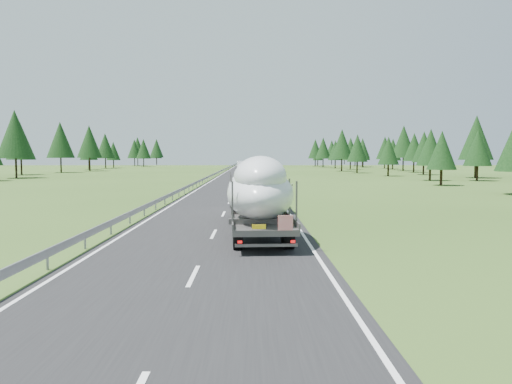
{
  "coord_description": "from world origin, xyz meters",
  "views": [
    {
      "loc": [
        1.96,
        -25.53,
        4.03
      ],
      "look_at": [
        2.21,
        2.35,
        2.03
      ],
      "focal_mm": 35.0,
      "sensor_mm": 36.0,
      "label": 1
    }
  ],
  "objects_px": {
    "highway_sign": "(276,167)",
    "distant_car_dark": "(255,163)",
    "distant_van": "(240,165)",
    "distant_car_blue": "(244,163)",
    "boat_truck": "(256,188)"
  },
  "relations": [
    {
      "from": "distant_car_dark",
      "to": "distant_van",
      "type": "bearing_deg",
      "value": -89.61
    },
    {
      "from": "boat_truck",
      "to": "distant_car_blue",
      "type": "bearing_deg",
      "value": 91.05
    },
    {
      "from": "highway_sign",
      "to": "distant_car_dark",
      "type": "bearing_deg",
      "value": 91.4
    },
    {
      "from": "distant_van",
      "to": "distant_car_blue",
      "type": "distance_m",
      "value": 77.03
    },
    {
      "from": "highway_sign",
      "to": "distant_car_blue",
      "type": "height_order",
      "value": "highway_sign"
    },
    {
      "from": "distant_van",
      "to": "highway_sign",
      "type": "bearing_deg",
      "value": -84.2
    },
    {
      "from": "boat_truck",
      "to": "distant_car_blue",
      "type": "xyz_separation_m",
      "value": [
        -4.21,
        230.33,
        -1.45
      ]
    },
    {
      "from": "highway_sign",
      "to": "distant_van",
      "type": "xyz_separation_m",
      "value": [
        -9.47,
        76.25,
        -1.05
      ]
    },
    {
      "from": "distant_van",
      "to": "distant_car_dark",
      "type": "distance_m",
      "value": 77.5
    },
    {
      "from": "distant_van",
      "to": "distant_car_blue",
      "type": "height_order",
      "value": "distant_van"
    },
    {
      "from": "highway_sign",
      "to": "distant_car_blue",
      "type": "xyz_separation_m",
      "value": [
        -9.2,
        153.29,
        -1.06
      ]
    },
    {
      "from": "distant_car_dark",
      "to": "distant_car_blue",
      "type": "relative_size",
      "value": 0.92
    },
    {
      "from": "highway_sign",
      "to": "distant_car_dark",
      "type": "xyz_separation_m",
      "value": [
        -3.74,
        153.54,
        -1.1
      ]
    },
    {
      "from": "highway_sign",
      "to": "distant_van",
      "type": "distance_m",
      "value": 76.85
    },
    {
      "from": "highway_sign",
      "to": "distant_car_blue",
      "type": "relative_size",
      "value": 0.57
    }
  ]
}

